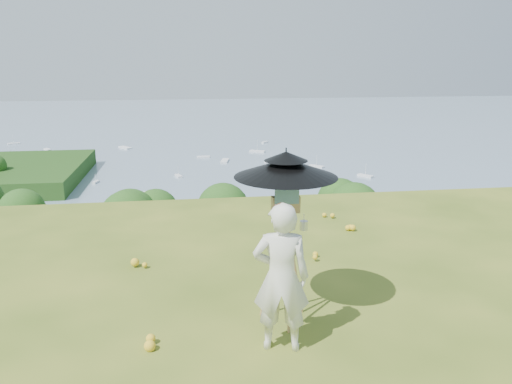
{
  "coord_description": "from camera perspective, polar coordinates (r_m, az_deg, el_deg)",
  "views": [
    {
      "loc": [
        -1.88,
        -4.14,
        3.16
      ],
      "look_at": [
        -0.78,
        3.74,
        1.0
      ],
      "focal_mm": 35.0,
      "sensor_mm": 36.0,
      "label": 1
    }
  ],
  "objects": [
    {
      "name": "moored_boats",
      "position": [
        169.53,
        -11.33,
        2.32
      ],
      "size": [
        140.0,
        140.0,
        0.7
      ],
      "primitive_type": null,
      "color": "white",
      "rests_on": "bay_water"
    },
    {
      "name": "slope_trees",
      "position": [
        43.19,
        -4.76,
        -9.76
      ],
      "size": [
        110.0,
        50.0,
        6.0
      ],
      "primitive_type": null,
      "color": "#1C4514",
      "rests_on": "forest_slope"
    },
    {
      "name": "wildflowers",
      "position": [
        5.69,
        13.42,
        -18.28
      ],
      "size": [
        10.0,
        10.5,
        0.12
      ],
      "primitive_type": null,
      "color": "yellow",
      "rests_on": "ground"
    },
    {
      "name": "shoreline_tier",
      "position": [
        88.32,
        -5.99,
        -11.25
      ],
      "size": [
        170.0,
        28.0,
        8.0
      ],
      "primitive_type": "cube",
      "color": "slate",
      "rests_on": "bay_water"
    },
    {
      "name": "painter_cap",
      "position": [
        5.2,
        3.0,
        -1.69
      ],
      "size": [
        0.18,
        0.22,
        0.1
      ],
      "primitive_type": null,
      "rotation": [
        0.0,
        0.0,
        0.02
      ],
      "color": "#E17B80",
      "rests_on": "painter"
    },
    {
      "name": "harbor_town",
      "position": [
        85.64,
        -6.11,
        -7.35
      ],
      "size": [
        110.0,
        22.0,
        5.0
      ],
      "primitive_type": null,
      "color": "#BCBCB7",
      "rests_on": "shoreline_tier"
    },
    {
      "name": "painter",
      "position": [
        5.48,
        2.89,
        -9.74
      ],
      "size": [
        0.69,
        0.52,
        1.7
      ],
      "primitive_type": "imported",
      "rotation": [
        0.0,
        0.0,
        2.95
      ],
      "color": "white",
      "rests_on": "ground"
    },
    {
      "name": "sun_umbrella",
      "position": [
        5.78,
        3.41,
        1.5
      ],
      "size": [
        1.26,
        1.26,
        0.73
      ],
      "primitive_type": null,
      "rotation": [
        0.0,
        0.0,
        -0.04
      ],
      "color": "black",
      "rests_on": "field_easel"
    },
    {
      "name": "bay_water",
      "position": [
        246.96,
        -7.44,
        6.38
      ],
      "size": [
        700.0,
        700.0,
        0.0
      ],
      "primitive_type": "plane",
      "color": "#748BA5",
      "rests_on": "ground"
    },
    {
      "name": "ground",
      "position": [
        5.54,
        14.36,
        -20.16
      ],
      "size": [
        14.0,
        14.0,
        0.0
      ],
      "primitive_type": "plane",
      "color": "#465E1B",
      "rests_on": "ground"
    },
    {
      "name": "field_easel",
      "position": [
        6.04,
        3.31,
        -7.15
      ],
      "size": [
        0.68,
        0.68,
        1.74
      ],
      "primitive_type": null,
      "rotation": [
        0.0,
        0.0,
        0.03
      ],
      "color": "#B0764A",
      "rests_on": "ground"
    }
  ]
}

